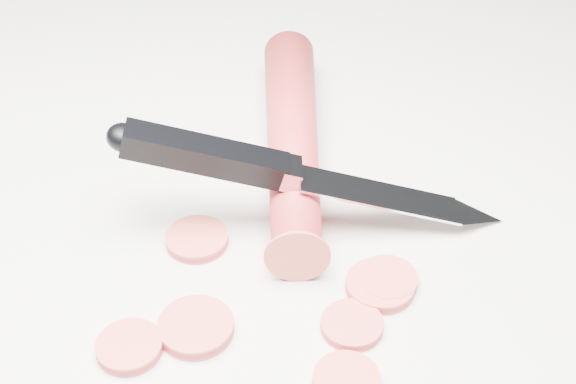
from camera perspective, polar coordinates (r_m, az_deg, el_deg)
name	(u,v)px	position (r m, az deg, el deg)	size (l,w,h in m)	color
ground	(254,237)	(0.48, -2.42, -3.25)	(2.40, 2.40, 0.00)	silver
carrot	(292,138)	(0.52, 0.31, 3.84)	(0.03, 0.03, 0.22)	red
carrot_slice_0	(129,347)	(0.43, -11.22, -10.75)	(0.03, 0.03, 0.01)	#DF4A3D
carrot_slice_1	(352,325)	(0.43, 4.56, -9.42)	(0.03, 0.03, 0.01)	#DF4A3D
carrot_slice_2	(197,239)	(0.48, -6.49, -3.36)	(0.04, 0.04, 0.01)	#DF4A3D
carrot_slice_3	(346,380)	(0.41, 4.17, -13.22)	(0.03, 0.03, 0.01)	#DF4A3D
carrot_slice_4	(380,286)	(0.45, 6.57, -6.63)	(0.04, 0.04, 0.01)	#DF4A3D
carrot_slice_5	(196,327)	(0.43, -6.57, -9.52)	(0.04, 0.04, 0.01)	#DF4A3D
carrot_slice_6	(387,280)	(0.45, 7.07, -6.24)	(0.03, 0.03, 0.01)	#DF4A3D
kitchen_knife	(313,174)	(0.46, 1.82, 1.31)	(0.23, 0.09, 0.07)	silver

